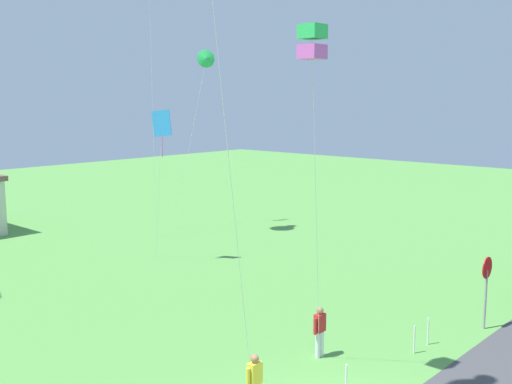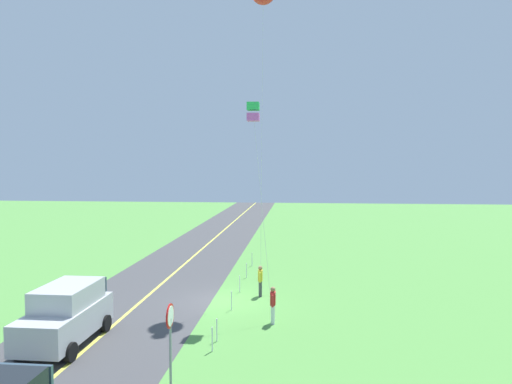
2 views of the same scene
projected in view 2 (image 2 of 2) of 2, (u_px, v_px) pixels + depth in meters
name	position (u px, v px, depth m)	size (l,w,h in m)	color
ground_plane	(222.00, 302.00, 22.54)	(120.00, 120.00, 0.10)	#549342
asphalt_road	(144.00, 299.00, 22.91)	(120.00, 7.00, 0.00)	#424244
road_centre_stripe	(144.00, 299.00, 22.91)	(120.00, 0.16, 0.00)	#E5E04C
car_suv_foreground	(66.00, 314.00, 17.07)	(4.40, 2.12, 2.24)	#B7B7BC
stop_sign	(170.00, 328.00, 13.81)	(0.76, 0.08, 2.56)	gray
person_adult_near	(273.00, 304.00, 19.28)	(0.58, 0.22, 1.60)	silver
person_adult_companion	(260.00, 280.00, 23.30)	(0.58, 0.22, 1.60)	#3F3F47
kite_red_low	(253.00, 112.00, 20.85)	(2.26, 1.34, 9.73)	silver
fence_post_0	(252.00, 259.00, 30.37)	(0.05, 0.05, 0.90)	silver
fence_post_1	(246.00, 271.00, 27.14)	(0.05, 0.05, 0.90)	silver
fence_post_2	(240.00, 284.00, 24.04)	(0.05, 0.05, 0.90)	silver
fence_post_3	(231.00, 301.00, 21.09)	(0.05, 0.05, 0.90)	silver
fence_post_4	(217.00, 330.00, 17.32)	(0.05, 0.05, 0.90)	silver
fence_post_5	(212.00, 339.00, 16.40)	(0.05, 0.05, 0.90)	silver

